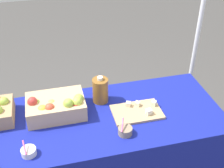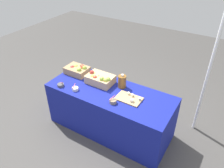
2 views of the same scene
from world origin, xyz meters
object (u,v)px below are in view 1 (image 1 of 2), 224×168
object	(u,v)px
cutting_board_front	(138,111)
tent_pole	(198,33)
cider_jug	(100,90)
sample_bowl_far	(29,152)
apple_crate_middle	(56,106)
sample_bowl_mid	(125,131)

from	to	relation	value
cutting_board_front	tent_pole	bearing A→B (deg)	41.66
cider_jug	tent_pole	xyz separation A→B (m)	(1.07, 0.54, 0.11)
cutting_board_front	tent_pole	size ratio (longest dim) A/B	0.19
sample_bowl_far	tent_pole	size ratio (longest dim) A/B	0.05
cutting_board_front	sample_bowl_far	xyz separation A→B (m)	(-0.78, -0.22, 0.01)
apple_crate_middle	tent_pole	world-z (taller)	tent_pole
sample_bowl_mid	sample_bowl_far	size ratio (longest dim) A/B	1.08
cutting_board_front	sample_bowl_mid	size ratio (longest dim) A/B	3.46
cider_jug	sample_bowl_mid	bearing A→B (deg)	-78.30
cider_jug	tent_pole	distance (m)	1.20
cutting_board_front	cider_jug	world-z (taller)	cider_jug
sample_bowl_far	cider_jug	bearing A→B (deg)	38.02
sample_bowl_far	tent_pole	distance (m)	1.89
apple_crate_middle	cider_jug	xyz separation A→B (m)	(0.34, 0.08, 0.03)
cutting_board_front	sample_bowl_mid	distance (m)	0.24
cutting_board_front	cider_jug	distance (m)	0.32
cider_jug	cutting_board_front	bearing A→B (deg)	-41.72
cutting_board_front	sample_bowl_mid	bearing A→B (deg)	-128.31
cutting_board_front	sample_bowl_mid	world-z (taller)	sample_bowl_mid
cutting_board_front	sample_bowl_far	distance (m)	0.81
apple_crate_middle	tent_pole	xyz separation A→B (m)	(1.41, 0.62, 0.14)
cider_jug	tent_pole	world-z (taller)	tent_pole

